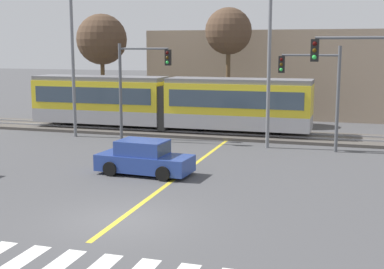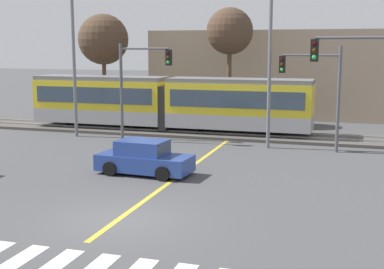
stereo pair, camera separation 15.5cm
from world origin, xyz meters
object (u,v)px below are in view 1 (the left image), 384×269
Objects in this scene: traffic_light_mid_right at (381,81)px; traffic_light_far_right at (317,83)px; traffic_light_far_left at (137,77)px; street_lamp_centre at (272,52)px; light_rail_tram at (167,101)px; street_lamp_west at (75,47)px; bare_tree_west at (228,32)px; sedan_crossing at (144,159)px; bare_tree_far_west at (102,40)px.

traffic_light_mid_right reaches higher than traffic_light_far_right.
street_lamp_centre reaches higher than traffic_light_far_left.
street_lamp_west reaches higher than light_rail_tram.
sedan_crossing is at bearing -90.35° from bare_tree_west.
street_lamp_west is at bearing -134.79° from bare_tree_west.
sedan_crossing is 0.43× the size of street_lamp_west.
bare_tree_west reaches higher than light_rail_tram.
sedan_crossing is 10.66m from traffic_light_far_right.
traffic_light_mid_right is 8.79m from street_lamp_centre.
street_lamp_west is 1.20× the size of bare_tree_west.
traffic_light_far_left is at bearing -98.69° from light_rail_tram.
bare_tree_far_west reaches higher than traffic_light_mid_right.
traffic_light_far_right is 0.70× the size of bare_tree_far_west.
street_lamp_centre is at bearing 1.43° from traffic_light_far_left.
bare_tree_far_west is at bearing 148.27° from street_lamp_centre.
light_rail_tram is at bearing -121.99° from bare_tree_west.
traffic_light_far_right is 0.68× the size of bare_tree_west.
traffic_light_far_left is 1.02× the size of traffic_light_far_right.
traffic_light_far_left is 14.75m from traffic_light_mid_right.
street_lamp_centre is at bearing 176.53° from traffic_light_far_right.
traffic_light_mid_right is (12.59, -10.29, 2.18)m from light_rail_tram.
bare_tree_west is (-9.63, 15.04, 2.35)m from traffic_light_mid_right.
bare_tree_west reaches higher than traffic_light_far_left.
traffic_light_far_right is 11.07m from bare_tree_west.
street_lamp_centre is at bearing 60.58° from sedan_crossing.
traffic_light_far_left is 11.62m from bare_tree_far_west.
street_lamp_west is at bearing 157.61° from traffic_light_mid_right.
bare_tree_far_west reaches higher than traffic_light_far_right.
sedan_crossing is 8.89m from traffic_light_far_left.
traffic_light_mid_right is at bearing -57.38° from bare_tree_west.
traffic_light_far_left is 7.94m from street_lamp_centre.
traffic_light_far_left is at bearing -178.57° from street_lamp_centre.
traffic_light_far_right is at bearing -1.70° from street_lamp_west.
bare_tree_far_west is (-2.46, 8.71, 0.51)m from street_lamp_west.
traffic_light_mid_right is (13.14, -6.70, 0.39)m from traffic_light_far_left.
bare_tree_far_west is at bearing 126.28° from traffic_light_far_left.
bare_tree_far_west is at bearing 141.37° from traffic_light_mid_right.
bare_tree_far_west reaches higher than traffic_light_far_left.
traffic_light_far_left is 0.58× the size of street_lamp_west.
light_rail_tram is 10.45m from traffic_light_far_right.
street_lamp_centre is (4.38, 7.78, 4.59)m from sedan_crossing.
traffic_light_far_left is 9.45m from bare_tree_west.
bare_tree_west reaches higher than traffic_light_far_right.
street_lamp_west reaches higher than street_lamp_centre.
traffic_light_mid_right is 0.79× the size of bare_tree_far_west.
traffic_light_far_left reaches higher than sedan_crossing.
sedan_crossing is 0.77× the size of traffic_light_far_right.
light_rail_tram is at bearing 32.75° from street_lamp_west.
bare_tree_west reaches higher than bare_tree_far_west.
traffic_light_mid_right is (9.72, 0.88, 3.53)m from sedan_crossing.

